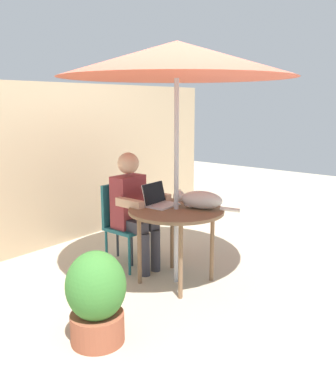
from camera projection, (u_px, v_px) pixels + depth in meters
ground_plane at (176, 282)px, 4.09m from camera, size 14.00×14.00×0.00m
fence_back at (56, 165)px, 5.03m from camera, size 5.54×0.08×1.95m
patio_table at (176, 216)px, 3.95m from camera, size 0.90×0.90×0.73m
patio_umbrella at (177, 60)px, 3.65m from camera, size 2.10×2.10×2.24m
chair_occupied at (123, 218)px, 4.43m from camera, size 0.40×0.40×0.88m
chair_empty at (134, 212)px, 4.68m from camera, size 0.50×0.50×0.88m
person_seated at (133, 205)px, 4.30m from camera, size 0.48×0.48×1.22m
laptop at (158, 199)px, 4.07m from camera, size 0.31×0.26×0.21m
cat at (199, 200)px, 3.94m from camera, size 0.31×0.64×0.17m
potted_plant_near_fence at (96, 297)px, 3.00m from camera, size 0.44×0.44×0.69m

